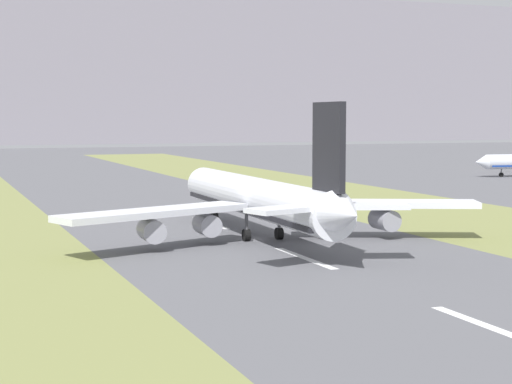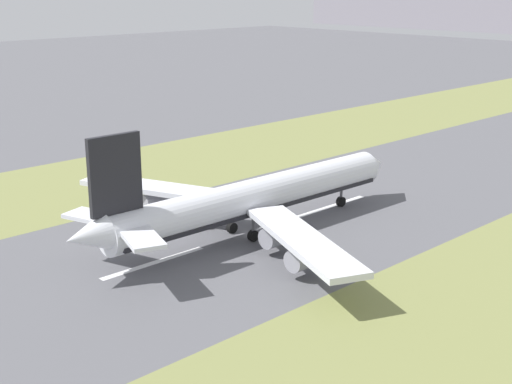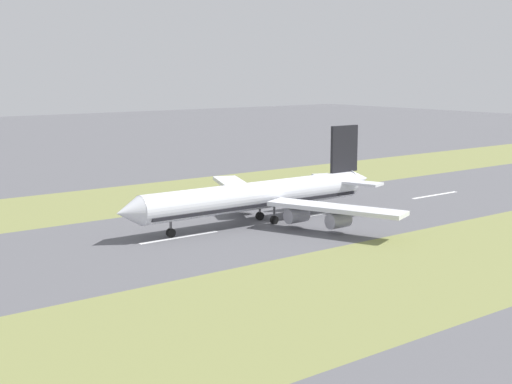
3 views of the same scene
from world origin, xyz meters
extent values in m
plane|color=#56565B|center=(0.00, 0.00, 0.00)|extent=(800.00, 800.00, 0.00)
cube|color=olive|center=(-45.00, 0.00, 0.00)|extent=(40.00, 600.00, 0.01)
cube|color=olive|center=(45.00, 0.00, 0.00)|extent=(40.00, 600.00, 0.01)
cube|color=silver|center=(0.00, -18.79, 0.01)|extent=(1.20, 18.00, 0.01)
cube|color=silver|center=(0.00, 21.21, 0.01)|extent=(1.20, 18.00, 0.01)
cylinder|color=silver|center=(0.85, 1.21, 6.20)|extent=(6.93, 56.09, 6.00)
cone|color=silver|center=(1.36, 31.71, 6.20)|extent=(5.96, 5.10, 5.88)
cone|color=silver|center=(0.34, -29.78, 7.00)|extent=(5.20, 6.08, 5.10)
cube|color=black|center=(0.85, 1.21, 4.55)|extent=(6.59, 53.85, 0.70)
cube|color=silver|center=(-16.77, -5.71, 5.30)|extent=(29.22, 16.01, 0.90)
cube|color=silver|center=(18.23, -6.30, 5.30)|extent=(29.04, 16.83, 0.90)
cylinder|color=#93939E|center=(-8.21, -2.63, 2.85)|extent=(3.28, 4.85, 3.20)
cylinder|color=#93939E|center=(-17.27, -5.98, 2.85)|extent=(3.28, 4.85, 3.20)
cylinder|color=#93939E|center=(9.78, -2.93, 2.85)|extent=(3.28, 4.85, 3.20)
cylinder|color=#93939E|center=(18.72, -6.58, 2.85)|extent=(3.28, 4.85, 3.20)
cube|color=black|center=(0.42, -24.78, 14.70)|extent=(0.93, 8.01, 11.00)
cube|color=silver|center=(-5.08, -24.69, 7.20)|extent=(10.85, 7.14, 0.60)
cube|color=silver|center=(5.92, -24.87, 7.20)|extent=(10.89, 7.41, 0.60)
cylinder|color=#59595E|center=(1.21, 22.49, 2.50)|extent=(0.50, 0.50, 3.20)
cylinder|color=black|center=(1.21, 22.49, 0.90)|extent=(0.93, 1.81, 1.80)
cylinder|color=#59595E|center=(-1.80, -1.74, 2.50)|extent=(0.50, 0.50, 3.20)
cylinder|color=black|center=(-1.80, -1.74, 0.90)|extent=(0.93, 1.81, 1.80)
cylinder|color=#59595E|center=(3.40, -1.83, 2.50)|extent=(0.50, 0.50, 3.20)
cylinder|color=black|center=(3.40, -1.83, 0.90)|extent=(0.93, 1.81, 1.80)
camera|label=1|loc=(-45.49, -119.53, 18.34)|focal=60.00mm
camera|label=2|loc=(81.21, -75.18, 39.91)|focal=50.00mm
camera|label=3|loc=(-119.23, 94.02, 32.96)|focal=50.00mm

